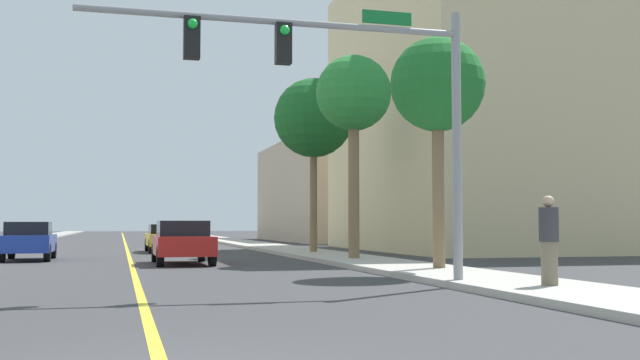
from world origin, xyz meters
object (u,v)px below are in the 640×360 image
Objects in this scene: traffic_signal_mast at (349,80)px; car_red at (182,242)px; palm_mid at (354,97)px; car_blue at (29,240)px; pedestrian at (549,240)px; palm_far at (314,119)px; car_yellow at (167,237)px; palm_near at (438,87)px.

car_red is at bearing 103.34° from traffic_signal_mast.
palm_mid is at bearing -4.34° from car_red.
pedestrian is at bearing -56.43° from car_blue.
car_yellow is at bearing 138.25° from palm_far.
palm_mid is 7.78m from car_red.
car_red is (-6.00, -5.75, -5.13)m from palm_far.
palm_mid is 13.04m from car_blue.
traffic_signal_mast is 22.06m from car_yellow.
palm_far is at bearing 43.45° from car_red.
palm_far is (3.48, 16.41, 1.56)m from traffic_signal_mast.
palm_far is (0.13, 6.17, 0.05)m from palm_mid.
car_blue is (-11.60, 10.66, -4.35)m from palm_near.
palm_mid is 1.70× the size of car_red.
traffic_signal_mast reaches higher than car_blue.
car_yellow is (-6.18, 17.55, -4.38)m from palm_near.
palm_near is at bearing -85.69° from palm_mid.
palm_far is at bearing -76.62° from pedestrian.
palm_near is at bearing 46.96° from traffic_signal_mast.
palm_mid is 1.84× the size of car_blue.
traffic_signal_mast is 5.64m from palm_near.
car_red is at bearing 176.00° from palm_mid.
palm_near is at bearing -79.81° from pedestrian.
car_blue is 0.92× the size of car_red.
traffic_signal_mast is 1.07× the size of palm_far.
car_red is at bearing -136.21° from palm_far.
car_yellow is at bearing 109.41° from palm_near.
traffic_signal_mast is 1.91× the size of car_red.
car_yellow is 10.97m from car_red.
palm_far is at bearing 91.56° from palm_near.
palm_mid reaches higher than car_yellow.
palm_near reaches higher than car_blue.
pedestrian is at bearing -93.17° from palm_near.
car_red is at bearing -91.68° from car_yellow.
car_red reaches higher than car_blue.
palm_mid is at bearing -64.19° from car_yellow.
car_yellow is at bearing 51.20° from car_blue.
car_red is (-6.34, 6.57, -4.34)m from palm_near.
pedestrian is (11.27, -16.59, 0.29)m from car_blue.
palm_far is (-0.34, 12.33, 0.79)m from palm_near.
palm_far reaches higher than car_red.
car_blue is (-7.78, 14.74, -3.59)m from traffic_signal_mast.
car_blue is 2.24× the size of pedestrian.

